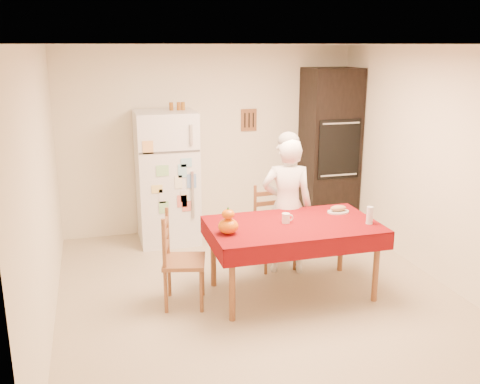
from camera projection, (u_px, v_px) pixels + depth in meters
name	position (u px, v px, depth m)	size (l,w,h in m)	color
floor	(259.00, 296.00, 5.51)	(4.50, 4.50, 0.00)	#BFAC8A
room_shell	(260.00, 140.00, 5.08)	(4.02, 4.52, 2.51)	#F4E8CD
refrigerator	(167.00, 178.00, 6.85)	(0.75, 0.74, 1.70)	white
oven_cabinet	(329.00, 149.00, 7.42)	(0.70, 0.62, 2.20)	black
dining_table	(293.00, 230.00, 5.39)	(1.70, 1.00, 0.76)	brown
chair_far	(273.00, 223.00, 6.16)	(0.45, 0.43, 0.95)	brown
chair_left	(177.00, 256.00, 5.20)	(0.49, 0.50, 0.95)	brown
seated_woman	(287.00, 206.00, 5.91)	(0.56, 0.37, 1.54)	white
coffee_mug	(286.00, 218.00, 5.37)	(0.08, 0.08, 0.10)	white
pumpkin_lower	(228.00, 226.00, 5.06)	(0.20, 0.20, 0.15)	#D45C05
pumpkin_upper	(228.00, 214.00, 5.03)	(0.12, 0.12, 0.09)	#E56105
wine_glass	(370.00, 215.00, 5.34)	(0.07, 0.07, 0.18)	silver
bread_plate	(338.00, 212.00, 5.71)	(0.24, 0.24, 0.02)	silver
bread_loaf	(338.00, 208.00, 5.70)	(0.18, 0.10, 0.06)	tan
spice_jar_left	(171.00, 106.00, 6.69)	(0.05, 0.05, 0.10)	brown
spice_jar_mid	(179.00, 106.00, 6.71)	(0.05, 0.05, 0.10)	#96541B
spice_jar_right	(183.00, 106.00, 6.72)	(0.05, 0.05, 0.10)	#955B1B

